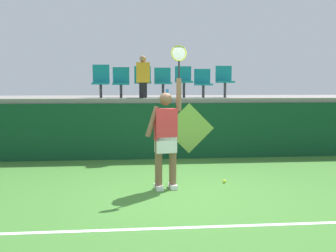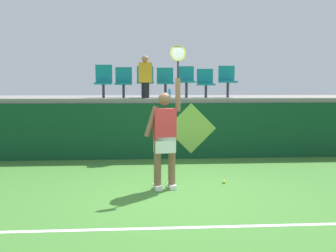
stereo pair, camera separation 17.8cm
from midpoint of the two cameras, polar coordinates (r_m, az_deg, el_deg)
The scene contains 16 objects.
ground_plane at distance 6.52m, azimuth 2.44°, elevation -10.30°, with size 40.00×40.00×0.00m, color #3D752D.
court_back_wall at distance 9.54m, azimuth 0.36°, elevation -0.74°, with size 12.99×0.20×1.40m, color #0F4223.
spectator_platform at distance 10.95m, azimuth -0.20°, elevation 4.15°, with size 12.99×3.06×0.12m, color gray.
court_baseline_stripe at distance 5.11m, azimuth 4.33°, elevation -15.02°, with size 11.69×0.08×0.01m, color white.
tennis_player at distance 6.66m, azimuth 0.30°, elevation -1.38°, with size 0.75×0.32×2.54m.
tennis_ball at distance 7.31m, azimuth 9.15°, elevation -8.28°, with size 0.07×0.07×0.07m, color #D1E533.
water_bottle at distance 9.67m, azimuth 0.77°, elevation 4.92°, with size 0.07×0.07×0.23m, color #338CE5.
stadium_chair_0 at distance 10.16m, azimuth -9.19°, elevation 6.88°, with size 0.44×0.42×0.87m.
stadium_chair_1 at distance 10.12m, azimuth -6.21°, elevation 6.76°, with size 0.44×0.42×0.80m.
stadium_chair_2 at distance 10.11m, azimuth -2.95°, elevation 6.96°, with size 0.44×0.42×0.83m.
stadium_chair_3 at distance 10.13m, azimuth 0.10°, elevation 6.83°, with size 0.44×0.42×0.80m.
stadium_chair_4 at distance 10.19m, azimuth 3.26°, elevation 7.01°, with size 0.44×0.42×0.83m.
stadium_chair_5 at distance 10.27m, azimuth 6.18°, elevation 6.64°, with size 0.44×0.42×0.77m.
stadium_chair_6 at distance 10.38m, azimuth 9.42°, elevation 6.95°, with size 0.44×0.42×0.85m.
spectator_0 at distance 9.71m, azimuth -2.92°, elevation 7.50°, with size 0.34×0.20×1.08m.
wall_signage_mount at distance 9.61m, azimuth 3.99°, elevation -4.92°, with size 1.27×0.01×1.41m.
Camera 2 is at (-0.59, -6.22, 1.85)m, focal length 40.42 mm.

